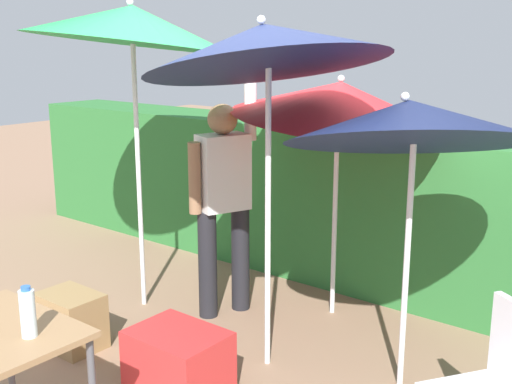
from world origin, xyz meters
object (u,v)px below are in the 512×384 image
(umbrella_navy, at_px, (339,101))
(bottle_water, at_px, (28,313))
(cooler_box, at_px, (178,363))
(umbrella_yellow, at_px, (409,122))
(umbrella_rainbow, at_px, (265,47))
(crate_cardboard, at_px, (71,320))
(umbrella_orange, at_px, (131,25))
(person_vendor, at_px, (224,194))

(umbrella_navy, height_order, bottle_water, umbrella_navy)
(umbrella_navy, distance_m, cooler_box, 2.12)
(umbrella_yellow, bearing_deg, umbrella_rainbow, -159.08)
(umbrella_navy, height_order, crate_cardboard, umbrella_navy)
(umbrella_orange, distance_m, cooler_box, 2.41)
(umbrella_rainbow, height_order, bottle_water, umbrella_rainbow)
(person_vendor, bearing_deg, umbrella_navy, 38.72)
(bottle_water, bearing_deg, umbrella_rainbow, 85.18)
(umbrella_orange, relative_size, cooler_box, 4.39)
(umbrella_orange, bearing_deg, cooler_box, -33.30)
(person_vendor, bearing_deg, cooler_box, -61.92)
(person_vendor, bearing_deg, umbrella_orange, -155.67)
(cooler_box, bearing_deg, crate_cardboard, -178.59)
(cooler_box, bearing_deg, umbrella_yellow, 43.21)
(umbrella_orange, relative_size, bottle_water, 10.03)
(umbrella_navy, xyz_separation_m, person_vendor, (-0.65, -0.52, -0.68))
(umbrella_yellow, relative_size, person_vendor, 1.05)
(umbrella_rainbow, distance_m, cooler_box, 1.91)
(person_vendor, relative_size, crate_cardboard, 4.43)
(umbrella_orange, distance_m, crate_cardboard, 2.12)
(crate_cardboard, bearing_deg, umbrella_yellow, 25.18)
(umbrella_orange, bearing_deg, umbrella_navy, 32.28)
(umbrella_rainbow, bearing_deg, umbrella_navy, 94.88)
(bottle_water, bearing_deg, umbrella_yellow, 63.80)
(umbrella_navy, bearing_deg, person_vendor, -141.28)
(umbrella_yellow, relative_size, crate_cardboard, 4.64)
(cooler_box, xyz_separation_m, bottle_water, (0.04, -0.95, 0.67))
(cooler_box, height_order, bottle_water, bottle_water)
(crate_cardboard, bearing_deg, umbrella_rainbow, 27.85)
(umbrella_navy, bearing_deg, cooler_box, -93.26)
(umbrella_orange, height_order, umbrella_navy, umbrella_orange)
(umbrella_rainbow, xyz_separation_m, crate_cardboard, (-1.18, -0.62, -1.82))
(umbrella_navy, relative_size, crate_cardboard, 4.35)
(umbrella_orange, relative_size, umbrella_yellow, 1.22)
(person_vendor, distance_m, bottle_water, 2.10)
(person_vendor, height_order, cooler_box, person_vendor)
(umbrella_rainbow, bearing_deg, crate_cardboard, -152.15)
(umbrella_orange, bearing_deg, bottle_water, -54.73)
(umbrella_rainbow, relative_size, crate_cardboard, 5.48)
(umbrella_navy, height_order, cooler_box, umbrella_navy)
(crate_cardboard, bearing_deg, bottle_water, -41.61)
(umbrella_orange, xyz_separation_m, person_vendor, (0.62, 0.28, -1.21))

